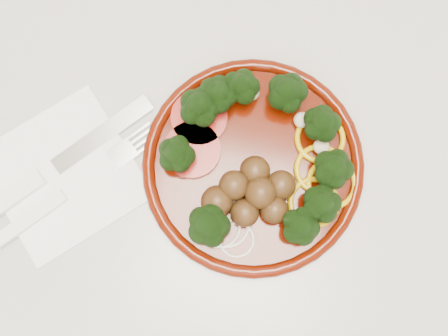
% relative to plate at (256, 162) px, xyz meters
% --- Properties ---
extents(counter, '(2.40, 0.60, 0.90)m').
position_rel_plate_xyz_m(counter, '(0.04, 0.03, -0.47)').
color(counter, beige).
rests_on(counter, ground).
extents(plate, '(0.24, 0.24, 0.06)m').
position_rel_plate_xyz_m(plate, '(0.00, 0.00, 0.00)').
color(plate, '#420C01').
rests_on(plate, counter).
extents(napkin, '(0.21, 0.21, 0.00)m').
position_rel_plate_xyz_m(napkin, '(-0.20, -0.05, -0.02)').
color(napkin, white).
rests_on(napkin, counter).
extents(knife, '(0.17, 0.19, 0.01)m').
position_rel_plate_xyz_m(knife, '(-0.23, -0.06, -0.01)').
color(knife, silver).
rests_on(knife, napkin).
extents(fork, '(0.15, 0.17, 0.01)m').
position_rel_plate_xyz_m(fork, '(-0.21, -0.09, -0.01)').
color(fork, white).
rests_on(fork, napkin).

